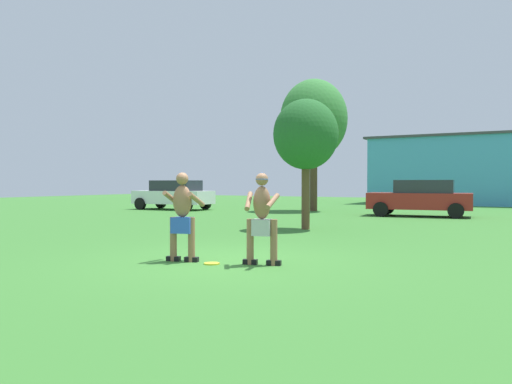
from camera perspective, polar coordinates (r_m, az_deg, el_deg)
ground_plane at (r=9.68m, az=-3.69°, el=-7.74°), size 80.00×80.00×0.00m
player_with_cap at (r=9.13m, az=0.66°, el=-2.55°), size 0.70×0.66×1.66m
player_in_blue at (r=9.64m, az=-8.24°, el=-2.51°), size 0.64×0.68×1.67m
frisbee at (r=9.34m, az=-4.98°, el=-7.99°), size 0.29×0.29×0.03m
car_white_near_post at (r=27.91m, az=-9.20°, el=-0.26°), size 4.38×2.19×1.58m
car_red_far_end at (r=23.18m, az=17.97°, el=-0.58°), size 4.47×2.41×1.58m
outbuilding_behind_lot at (r=36.81m, az=23.86°, el=2.27°), size 14.13×5.96×4.57m
tree_left_field at (r=16.17m, az=5.59°, el=6.35°), size 2.05×2.05×4.10m
tree_right_field at (r=26.53m, az=6.48°, el=8.07°), size 3.45×3.45×6.77m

